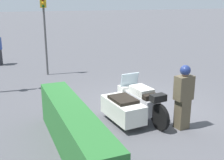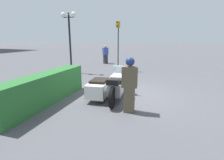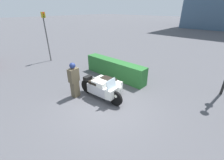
# 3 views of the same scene
# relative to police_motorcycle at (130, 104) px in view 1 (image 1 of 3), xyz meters

# --- Properties ---
(ground_plane) EXTENTS (160.00, 160.00, 0.00)m
(ground_plane) POSITION_rel_police_motorcycle_xyz_m (0.70, -0.63, -0.48)
(ground_plane) COLOR #4C4C51
(police_motorcycle) EXTENTS (2.48, 1.31, 1.17)m
(police_motorcycle) POSITION_rel_police_motorcycle_xyz_m (0.00, 0.00, 0.00)
(police_motorcycle) COLOR black
(police_motorcycle) RESTS_ON ground
(officer_rider) EXTENTS (0.33, 0.49, 1.71)m
(officer_rider) POSITION_rel_police_motorcycle_xyz_m (-1.02, -1.02, 0.42)
(officer_rider) COLOR brown
(officer_rider) RESTS_ON ground
(hedge_bush_curbside) EXTENTS (4.19, 0.66, 1.05)m
(hedge_bush_curbside) POSITION_rel_police_motorcycle_xyz_m (-1.15, 1.94, 0.05)
(hedge_bush_curbside) COLOR #28662D
(hedge_bush_curbside) RESTS_ON ground
(traffic_light_near) EXTENTS (0.22, 0.28, 3.35)m
(traffic_light_near) POSITION_rel_police_motorcycle_xyz_m (5.87, 1.24, 1.73)
(traffic_light_near) COLOR #4C4C4C
(traffic_light_near) RESTS_ON ground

